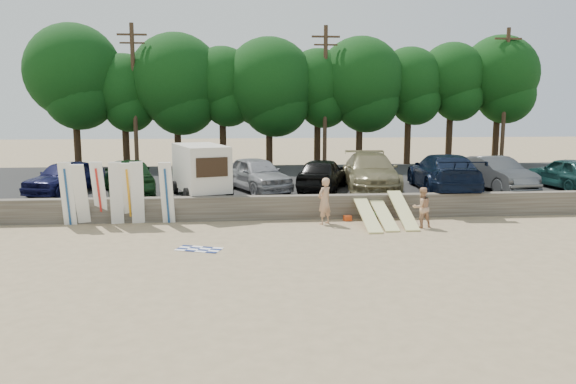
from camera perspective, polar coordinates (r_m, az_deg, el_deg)
name	(u,v)px	position (r m, az deg, el deg)	size (l,w,h in m)	color
ground	(338,234)	(20.97, 5.08, -4.31)	(120.00, 120.00, 0.00)	tan
seawall	(325,207)	(23.76, 3.81, -1.49)	(44.00, 0.50, 1.00)	#6B6356
parking_lot	(304,185)	(31.12, 1.65, 0.71)	(44.00, 14.50, 0.70)	#282828
treeline	(275,79)	(37.66, -1.35, 11.37)	(33.90, 6.37, 9.15)	#382616
utility_poles	(325,94)	(36.53, 3.80, 9.90)	(25.80, 0.26, 9.00)	#473321
box_trailer	(201,168)	(25.31, -8.84, 2.47)	(2.89, 3.99, 2.30)	beige
car_0	(65,177)	(27.91, -21.73, 1.43)	(1.78, 4.43, 1.51)	#11133E
car_1	(129,176)	(26.69, -15.86, 1.60)	(2.00, 4.97, 1.69)	black
car_2	(257,174)	(26.69, -3.19, 1.83)	(1.89, 4.71, 1.60)	#97979C
car_3	(322,174)	(26.90, 3.48, 1.85)	(1.85, 4.60, 1.57)	black
car_4	(371,172)	(27.43, 8.38, 2.07)	(2.42, 5.95, 1.73)	#7F7550
car_5	(443,172)	(27.66, 15.51, 1.95)	(2.48, 6.10, 1.77)	black
car_6	(495,173)	(28.83, 20.30, 1.79)	(1.67, 4.79, 1.58)	#47494B
car_7	(567,173)	(30.46, 26.52, 1.73)	(1.83, 4.54, 1.55)	#133534
surfboard_upright_0	(67,194)	(23.75, -21.50, -0.18)	(0.50, 0.06, 2.60)	white
surfboard_upright_1	(81,195)	(23.58, -20.29, -0.26)	(0.50, 0.06, 2.60)	white
surfboard_upright_2	(99,193)	(23.64, -18.63, -0.09)	(0.50, 0.06, 2.60)	white
surfboard_upright_3	(116,193)	(23.29, -17.05, -0.13)	(0.50, 0.06, 2.60)	white
surfboard_upright_4	(129,193)	(23.30, -15.87, -0.14)	(0.50, 0.06, 2.60)	white
surfboard_upright_5	(137,193)	(23.18, -15.06, -0.09)	(0.50, 0.06, 2.60)	white
surfboard_upright_6	(167,193)	(22.94, -12.20, -0.10)	(0.50, 0.06, 2.60)	white
surfboard_low_0	(367,215)	(22.47, 8.07, -2.30)	(0.56, 3.00, 0.07)	#E7E291
surfboard_low_1	(383,214)	(22.84, 9.65, -2.20)	(0.56, 3.00, 0.07)	#E7E291
surfboard_low_2	(403,210)	(23.02, 11.58, -1.81)	(0.56, 3.00, 0.07)	#E7E291
beachgoer_a	(324,201)	(22.54, 3.72, -0.92)	(0.69, 0.45, 1.88)	tan
beachgoer_b	(422,207)	(22.50, 13.43, -1.54)	(0.77, 0.60, 1.59)	tan
cooler	(371,217)	(23.60, 8.40, -2.48)	(0.38, 0.30, 0.32)	#268B42
gear_bag	(348,218)	(23.40, 6.07, -2.66)	(0.30, 0.25, 0.22)	#D44718
beach_towel	(199,249)	(19.01, -9.03, -5.75)	(1.50, 1.50, 0.00)	white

